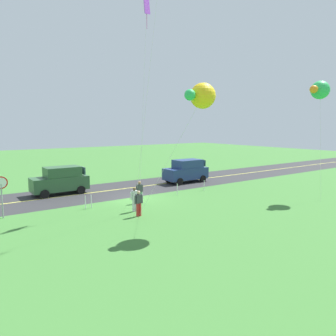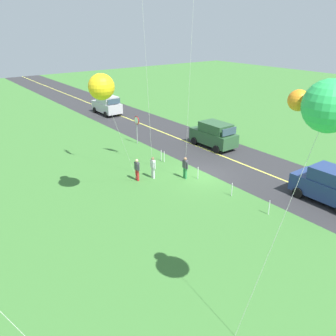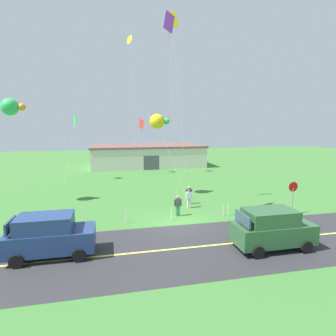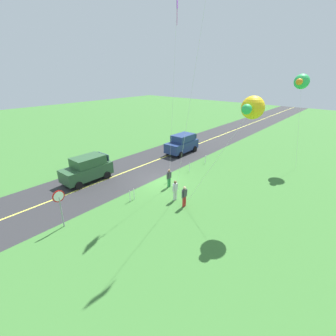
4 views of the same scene
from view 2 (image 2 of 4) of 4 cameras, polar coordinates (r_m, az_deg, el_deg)
ground_plane at (r=25.40m, az=5.60°, el=-1.25°), size 120.00×120.00×0.10m
asphalt_road at (r=28.05m, az=11.67°, el=0.87°), size 120.00×7.00×0.00m
road_centre_stripe at (r=28.05m, az=11.68°, el=0.88°), size 120.00×0.16×0.00m
car_suv_foreground at (r=30.98m, az=7.59°, el=5.52°), size 4.40×2.12×2.24m
car_parked_east_far at (r=43.06m, az=-10.03°, el=10.26°), size 4.40×2.12×2.24m
car_parked_west_near at (r=23.19m, az=25.28°, el=-2.64°), size 4.40×2.12×2.24m
stop_sign at (r=31.60m, az=-5.19°, el=7.20°), size 0.76×0.08×2.56m
person_adult_near at (r=24.46m, az=-2.51°, el=0.20°), size 0.58×0.22×1.60m
person_adult_companion at (r=24.16m, az=-5.14°, el=-0.17°), size 0.58×0.22×1.60m
person_child_watcher at (r=24.42m, az=2.85°, el=0.15°), size 0.58×0.22×1.60m
kite_blue_mid at (r=19.06m, az=-11.03°, el=13.05°), size 2.89×4.03×7.87m
kite_cyan_top at (r=9.94m, az=24.76°, el=9.32°), size 1.93×2.00×8.99m
fence_post_0 at (r=20.85m, az=16.35°, el=-6.27°), size 0.05×0.05×0.90m
fence_post_1 at (r=22.45m, az=10.51°, el=-3.51°), size 0.05×0.05×0.90m
fence_post_2 at (r=24.54m, az=4.97°, el=-0.84°), size 0.05×0.05×0.90m
fence_post_3 at (r=27.43m, az=-0.63°, el=1.86°), size 0.05×0.05×0.90m
fence_post_4 at (r=27.75m, az=-1.14°, el=2.10°), size 0.05×0.05×0.90m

